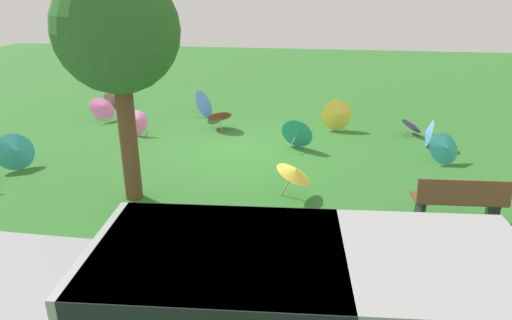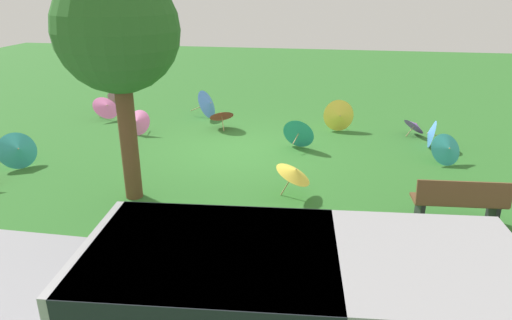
{
  "view_description": "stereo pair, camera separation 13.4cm",
  "coord_description": "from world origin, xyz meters",
  "px_view_note": "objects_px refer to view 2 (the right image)",
  "views": [
    {
      "loc": [
        -2.14,
        10.94,
        4.09
      ],
      "look_at": [
        -0.79,
        2.09,
        0.6
      ],
      "focal_mm": 31.98,
      "sensor_mm": 36.0,
      "label": 1
    },
    {
      "loc": [
        -2.27,
        10.92,
        4.09
      ],
      "look_at": [
        -0.79,
        2.09,
        0.6
      ],
      "focal_mm": 31.98,
      "sensor_mm": 36.0,
      "label": 2
    }
  ],
  "objects_px": {
    "parasol_pink_2": "(106,107)",
    "parasol_blue_0": "(209,104)",
    "parasol_blue_1": "(430,134)",
    "parasol_yellow_1": "(339,116)",
    "parasol_pink_0": "(137,122)",
    "parasol_teal_2": "(18,150)",
    "parasol_pink_1": "(116,98)",
    "park_bench": "(459,201)",
    "parasol_purple_0": "(415,125)",
    "parasol_red_1": "(221,115)",
    "shade_tree": "(117,33)",
    "van_dark": "(284,300)",
    "parasol_teal_3": "(299,132)",
    "parasol_yellow_2": "(295,172)",
    "parasol_teal_0": "(447,149)"
  },
  "relations": [
    {
      "from": "parasol_yellow_2",
      "to": "van_dark",
      "type": "bearing_deg",
      "value": 93.42
    },
    {
      "from": "van_dark",
      "to": "parasol_pink_0",
      "type": "height_order",
      "value": "van_dark"
    },
    {
      "from": "shade_tree",
      "to": "parasol_yellow_1",
      "type": "relative_size",
      "value": 4.58
    },
    {
      "from": "park_bench",
      "to": "parasol_yellow_2",
      "type": "bearing_deg",
      "value": -12.71
    },
    {
      "from": "shade_tree",
      "to": "parasol_pink_1",
      "type": "relative_size",
      "value": 7.05
    },
    {
      "from": "parasol_teal_0",
      "to": "parasol_pink_2",
      "type": "bearing_deg",
      "value": -12.72
    },
    {
      "from": "parasol_blue_1",
      "to": "parasol_pink_1",
      "type": "distance_m",
      "value": 10.54
    },
    {
      "from": "parasol_teal_2",
      "to": "shade_tree",
      "type": "bearing_deg",
      "value": 162.16
    },
    {
      "from": "parasol_blue_1",
      "to": "parasol_yellow_1",
      "type": "height_order",
      "value": "parasol_yellow_1"
    },
    {
      "from": "parasol_teal_3",
      "to": "parasol_pink_2",
      "type": "xyz_separation_m",
      "value": [
        6.25,
        -1.64,
        0.01
      ]
    },
    {
      "from": "parasol_yellow_1",
      "to": "parasol_yellow_2",
      "type": "relative_size",
      "value": 1.19
    },
    {
      "from": "van_dark",
      "to": "parasol_pink_0",
      "type": "relative_size",
      "value": 5.72
    },
    {
      "from": "parasol_teal_0",
      "to": "parasol_teal_3",
      "type": "relative_size",
      "value": 1.02
    },
    {
      "from": "parasol_red_1",
      "to": "parasol_yellow_2",
      "type": "distance_m",
      "value": 5.02
    },
    {
      "from": "parasol_pink_0",
      "to": "parasol_blue_1",
      "type": "xyz_separation_m",
      "value": [
        -8.06,
        -0.25,
        0.01
      ]
    },
    {
      "from": "parasol_teal_0",
      "to": "parasol_teal_2",
      "type": "distance_m",
      "value": 10.18
    },
    {
      "from": "park_bench",
      "to": "parasol_blue_1",
      "type": "height_order",
      "value": "park_bench"
    },
    {
      "from": "park_bench",
      "to": "parasol_yellow_2",
      "type": "distance_m",
      "value": 3.07
    },
    {
      "from": "parasol_purple_0",
      "to": "parasol_teal_0",
      "type": "distance_m",
      "value": 2.2
    },
    {
      "from": "shade_tree",
      "to": "parasol_blue_1",
      "type": "bearing_deg",
      "value": -147.38
    },
    {
      "from": "parasol_blue_0",
      "to": "parasol_yellow_1",
      "type": "bearing_deg",
      "value": 169.73
    },
    {
      "from": "parasol_purple_0",
      "to": "parasol_teal_2",
      "type": "bearing_deg",
      "value": 22.87
    },
    {
      "from": "van_dark",
      "to": "parasol_blue_0",
      "type": "distance_m",
      "value": 10.48
    },
    {
      "from": "parasol_teal_3",
      "to": "parasol_pink_1",
      "type": "bearing_deg",
      "value": -26.4
    },
    {
      "from": "parasol_pink_2",
      "to": "parasol_yellow_1",
      "type": "bearing_deg",
      "value": -179.76
    },
    {
      "from": "parasol_pink_0",
      "to": "van_dark",
      "type": "bearing_deg",
      "value": 123.01
    },
    {
      "from": "parasol_yellow_2",
      "to": "parasol_pink_2",
      "type": "xyz_separation_m",
      "value": [
        6.38,
        -4.64,
        -0.11
      ]
    },
    {
      "from": "parasol_pink_0",
      "to": "park_bench",
      "type": "bearing_deg",
      "value": 152.64
    },
    {
      "from": "parasol_purple_0",
      "to": "parasol_teal_2",
      "type": "xyz_separation_m",
      "value": [
        9.58,
        4.04,
        0.13
      ]
    },
    {
      "from": "parasol_purple_0",
      "to": "parasol_teal_2",
      "type": "distance_m",
      "value": 10.4
    },
    {
      "from": "parasol_blue_0",
      "to": "parasol_red_1",
      "type": "distance_m",
      "value": 1.3
    },
    {
      "from": "parasol_red_1",
      "to": "parasol_yellow_2",
      "type": "relative_size",
      "value": 1.16
    },
    {
      "from": "shade_tree",
      "to": "van_dark",
      "type": "bearing_deg",
      "value": 131.73
    },
    {
      "from": "parasol_pink_2",
      "to": "parasol_blue_0",
      "type": "bearing_deg",
      "value": -166.01
    },
    {
      "from": "parasol_pink_1",
      "to": "parasol_blue_0",
      "type": "bearing_deg",
      "value": 165.57
    },
    {
      "from": "parasol_purple_0",
      "to": "parasol_pink_2",
      "type": "relative_size",
      "value": 0.8
    },
    {
      "from": "parasol_yellow_1",
      "to": "parasol_pink_1",
      "type": "xyz_separation_m",
      "value": [
        7.81,
        -1.7,
        -0.18
      ]
    },
    {
      "from": "parasol_pink_2",
      "to": "park_bench",
      "type": "bearing_deg",
      "value": 150.45
    },
    {
      "from": "parasol_purple_0",
      "to": "parasol_pink_1",
      "type": "relative_size",
      "value": 1.33
    },
    {
      "from": "parasol_pink_0",
      "to": "parasol_teal_0",
      "type": "bearing_deg",
      "value": 173.51
    },
    {
      "from": "park_bench",
      "to": "parasol_yellow_1",
      "type": "relative_size",
      "value": 1.69
    },
    {
      "from": "van_dark",
      "to": "parasol_red_1",
      "type": "distance_m",
      "value": 9.22
    },
    {
      "from": "van_dark",
      "to": "parasol_teal_3",
      "type": "relative_size",
      "value": 5.15
    },
    {
      "from": "parasol_pink_0",
      "to": "parasol_blue_1",
      "type": "distance_m",
      "value": 8.07
    },
    {
      "from": "parasol_pink_1",
      "to": "parasol_pink_2",
      "type": "bearing_deg",
      "value": 106.93
    },
    {
      "from": "parasol_teal_2",
      "to": "parasol_pink_2",
      "type": "distance_m",
      "value": 4.11
    },
    {
      "from": "van_dark",
      "to": "parasol_pink_2",
      "type": "distance_m",
      "value": 11.27
    },
    {
      "from": "parasol_purple_0",
      "to": "parasol_red_1",
      "type": "xyz_separation_m",
      "value": [
        5.59,
        0.26,
        0.12
      ]
    },
    {
      "from": "shade_tree",
      "to": "parasol_yellow_2",
      "type": "xyz_separation_m",
      "value": [
        -3.22,
        -0.54,
        -2.7
      ]
    },
    {
      "from": "parasol_yellow_1",
      "to": "parasol_yellow_2",
      "type": "xyz_separation_m",
      "value": [
        0.9,
        4.67,
        0.08
      ]
    }
  ]
}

